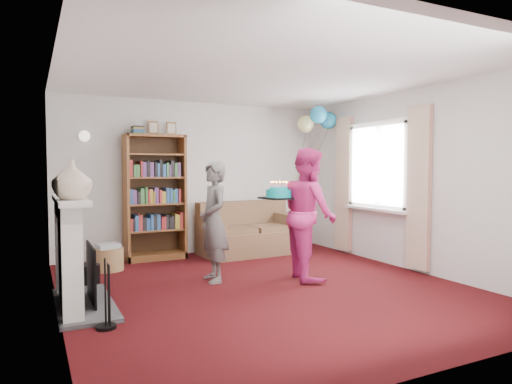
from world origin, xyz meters
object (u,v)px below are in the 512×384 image
sofa (248,234)px  bookcase (154,198)px  person_striped (214,222)px  birthday_cake (279,194)px  person_magenta (309,213)px

sofa → bookcase: bearing=168.8°
sofa → person_striped: bearing=-130.8°
birthday_cake → person_striped: bearing=162.0°
person_striped → birthday_cake: 0.90m
sofa → person_magenta: size_ratio=0.96×
person_magenta → sofa: bearing=12.0°
bookcase → sofa: (1.50, -0.24, -0.62)m
sofa → person_striped: size_ratio=1.08×
sofa → person_striped: 1.95m
sofa → person_striped: person_striped is taller
sofa → person_magenta: bearing=-93.2°
person_striped → birthday_cake: person_striped is taller
bookcase → sofa: bearing=-8.9°
sofa → birthday_cake: (-0.39, -1.75, 0.77)m
person_magenta → birthday_cake: size_ratio=4.23×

